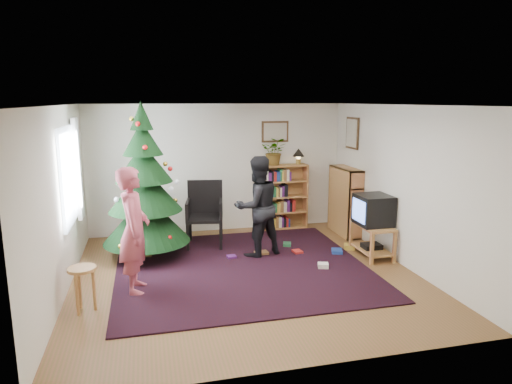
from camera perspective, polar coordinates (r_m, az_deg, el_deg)
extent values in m
plane|color=brown|center=(6.94, -1.27, -10.29)|extent=(5.00, 5.00, 0.00)
plane|color=white|center=(6.45, -1.36, 10.81)|extent=(5.00, 5.00, 0.00)
cube|color=silver|center=(9.01, -4.74, 2.97)|extent=(5.00, 0.02, 2.50)
cube|color=silver|center=(4.25, 6.00, -6.72)|extent=(5.00, 0.02, 2.50)
cube|color=silver|center=(6.53, -23.26, -1.17)|extent=(0.02, 5.00, 2.50)
cube|color=silver|center=(7.52, 17.64, 0.78)|extent=(0.02, 5.00, 2.50)
cube|color=black|center=(7.21, -1.79, -9.36)|extent=(3.80, 3.60, 0.02)
cube|color=silver|center=(7.07, -22.41, 1.86)|extent=(0.04, 1.20, 1.40)
cube|color=white|center=(7.75, -21.37, 2.71)|extent=(0.06, 0.35, 1.60)
cube|color=#4C3319|center=(9.15, 2.40, 7.55)|extent=(0.55, 0.03, 0.42)
cube|color=beige|center=(9.15, 2.40, 7.55)|extent=(0.47, 0.01, 0.34)
cube|color=#4C3319|center=(8.95, 11.96, 7.22)|extent=(0.03, 0.50, 0.60)
cube|color=beige|center=(8.95, 11.96, 7.22)|extent=(0.01, 0.42, 0.52)
cylinder|color=#3F2816|center=(7.84, -13.38, -6.97)|extent=(0.14, 0.14, 0.27)
cone|color=black|center=(7.69, -13.56, -3.18)|extent=(1.41, 1.41, 0.80)
cone|color=black|center=(7.59, -13.73, 0.32)|extent=(1.18, 1.18, 0.71)
cone|color=black|center=(7.52, -13.89, 3.60)|extent=(0.91, 0.91, 0.63)
cone|color=black|center=(7.47, -14.03, 6.58)|extent=(0.64, 0.64, 0.55)
cone|color=black|center=(7.45, -14.16, 9.28)|extent=(0.36, 0.36, 0.46)
cube|color=#B26B3F|center=(9.25, 3.47, -0.56)|extent=(0.95, 0.30, 1.30)
cube|color=#B26B3F|center=(9.14, 3.52, 3.34)|extent=(0.95, 0.30, 0.03)
cube|color=#B26B3F|center=(9.00, 11.07, -1.09)|extent=(0.30, 0.95, 1.30)
cube|color=#B26B3F|center=(8.89, 11.23, 2.91)|extent=(0.30, 0.95, 0.03)
cube|color=#B26B3F|center=(7.80, 14.37, -4.09)|extent=(0.46, 0.82, 0.04)
cube|color=#B26B3F|center=(7.47, 14.29, -6.98)|extent=(0.05, 0.05, 0.51)
cube|color=#B26B3F|center=(7.66, 16.92, -6.67)|extent=(0.05, 0.05, 0.51)
cube|color=#B26B3F|center=(8.11, 11.78, -5.39)|extent=(0.05, 0.05, 0.51)
cube|color=#B26B3F|center=(8.29, 14.26, -5.14)|extent=(0.05, 0.05, 0.51)
cube|color=#B26B3F|center=(7.92, 14.23, -6.95)|extent=(0.42, 0.78, 0.03)
cube|color=black|center=(7.90, 14.24, -6.57)|extent=(0.30, 0.25, 0.08)
cube|color=black|center=(7.74, 14.47, -2.17)|extent=(0.52, 0.57, 0.50)
cube|color=#587FF0|center=(7.62, 12.72, -2.30)|extent=(0.01, 0.44, 0.36)
cube|color=black|center=(8.14, -6.43, -3.26)|extent=(0.73, 0.73, 0.05)
cube|color=black|center=(8.35, -6.73, -0.64)|extent=(0.63, 0.16, 0.63)
cube|color=black|center=(7.91, -8.17, -5.68)|extent=(0.06, 0.06, 0.51)
cube|color=black|center=(7.98, -4.09, -5.44)|extent=(0.06, 0.06, 0.51)
cube|color=black|center=(8.45, -8.55, -4.57)|extent=(0.06, 0.06, 0.51)
cube|color=black|center=(8.52, -4.73, -4.35)|extent=(0.06, 0.06, 0.51)
cylinder|color=#B26B3F|center=(6.01, -20.95, -8.97)|extent=(0.34, 0.34, 0.04)
cylinder|color=#B26B3F|center=(6.10, -19.58, -11.45)|extent=(0.04, 0.04, 0.53)
cylinder|color=#B26B3F|center=(6.22, -21.21, -11.11)|extent=(0.04, 0.04, 0.53)
cylinder|color=#B26B3F|center=(6.03, -21.47, -11.88)|extent=(0.04, 0.04, 0.53)
imported|color=#AF4654|center=(6.33, -15.00, -4.64)|extent=(0.45, 0.65, 1.72)
imported|color=black|center=(7.54, 0.15, -1.83)|extent=(0.96, 0.84, 1.68)
imported|color=gray|center=(9.05, 2.33, 5.09)|extent=(0.61, 0.58, 0.54)
cylinder|color=#A57F33|center=(9.22, 5.31, 3.79)|extent=(0.10, 0.10, 0.10)
sphere|color=#FFD88C|center=(9.21, 5.32, 4.46)|extent=(0.10, 0.10, 0.10)
cone|color=black|center=(9.20, 5.33, 4.95)|extent=(0.24, 0.24, 0.16)
cube|color=#A51E19|center=(7.86, 5.20, -7.40)|extent=(0.20, 0.20, 0.08)
cube|color=navy|center=(7.94, 10.08, -7.32)|extent=(0.20, 0.20, 0.08)
cube|color=#1E592D|center=(8.19, 3.90, -6.58)|extent=(0.20, 0.20, 0.08)
cube|color=gold|center=(8.23, 11.59, -6.70)|extent=(0.20, 0.20, 0.08)
cube|color=brown|center=(7.77, 0.69, -7.57)|extent=(0.20, 0.20, 0.08)
cube|color=beige|center=(7.23, 8.38, -9.17)|extent=(0.20, 0.20, 0.08)
cube|color=#4C1959|center=(7.60, -3.07, -8.03)|extent=(0.20, 0.20, 0.08)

